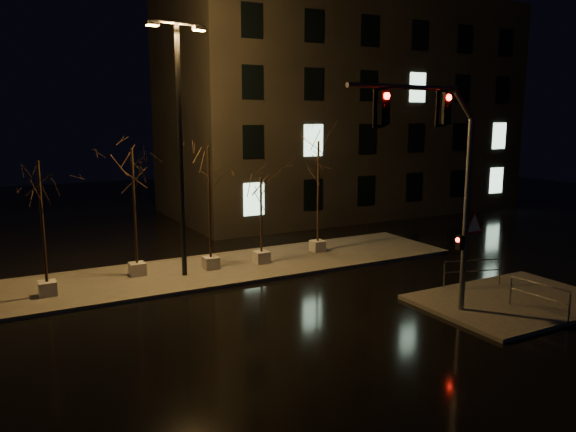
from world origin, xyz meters
TOP-DOWN VIEW (x-y plane):
  - ground at (0.00, 0.00)m, footprint 90.00×90.00m
  - median at (0.00, 6.00)m, footprint 22.00×5.00m
  - sidewalk_corner at (7.50, -3.50)m, footprint 7.00×5.00m
  - building at (14.00, 18.00)m, footprint 25.00×12.00m
  - tree_0 at (-7.85, 5.44)m, footprint 1.80×1.80m
  - tree_1 at (-4.14, 6.56)m, footprint 1.80×1.80m
  - tree_2 at (-0.97, 6.01)m, footprint 1.80×1.80m
  - tree_3 at (1.49, 5.85)m, footprint 1.80×1.80m
  - tree_4 at (5.01, 6.55)m, footprint 1.80×1.80m
  - traffic_signal_mast at (3.69, -3.45)m, footprint 6.33×0.63m
  - streetlight_main at (-2.33, 5.62)m, footprint 2.63×0.77m
  - guard_rail_a at (7.40, -1.50)m, footprint 2.40×0.79m
  - guard_rail_b at (6.99, -4.92)m, footprint 0.26×2.26m

SIDE VIEW (x-z plane):
  - ground at x=0.00m, z-range 0.00..0.00m
  - median at x=0.00m, z-range 0.00..0.15m
  - sidewalk_corner at x=7.50m, z-range 0.00..0.15m
  - guard_rail_b at x=6.99m, z-range 0.31..1.38m
  - guard_rail_a at x=7.40m, z-range 0.32..1.40m
  - tree_3 at x=1.49m, z-range 1.22..5.32m
  - tree_0 at x=-7.85m, z-range 1.52..6.83m
  - tree_1 at x=-4.14m, z-range 1.60..7.23m
  - tree_2 at x=-0.97m, z-range 1.62..7.29m
  - tree_4 at x=5.01m, z-range 1.63..7.36m
  - traffic_signal_mast at x=3.69m, z-range 1.36..9.10m
  - streetlight_main at x=-2.33m, z-range 0.96..11.49m
  - building at x=14.00m, z-range 0.00..15.00m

